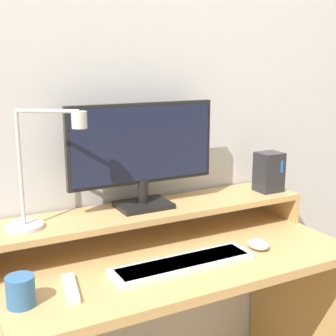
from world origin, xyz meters
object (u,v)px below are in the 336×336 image
(monitor, at_px, (143,150))
(mouse, at_px, (258,244))
(keyboard, at_px, (183,263))
(remote_control, at_px, (70,288))
(router_dock, at_px, (269,172))
(desk_lamp, at_px, (41,179))
(mug, at_px, (21,291))

(monitor, height_order, mouse, monitor)
(keyboard, height_order, remote_control, keyboard)
(router_dock, bearing_deg, monitor, 175.61)
(desk_lamp, height_order, mug, desk_lamp)
(router_dock, distance_m, mug, 1.05)
(desk_lamp, bearing_deg, mouse, -18.02)
(monitor, bearing_deg, keyboard, -87.85)
(keyboard, xyz_separation_m, mug, (-0.49, -0.01, 0.03))
(monitor, relative_size, remote_control, 3.23)
(mouse, relative_size, mug, 1.03)
(router_dock, bearing_deg, desk_lamp, -179.29)
(mouse, bearing_deg, monitor, 138.60)
(remote_control, xyz_separation_m, mug, (-0.14, -0.02, 0.03))
(mug, bearing_deg, remote_control, 7.89)
(desk_lamp, relative_size, keyboard, 0.79)
(remote_control, relative_size, mug, 2.04)
(router_dock, xyz_separation_m, mug, (-1.01, -0.24, -0.16))
(keyboard, relative_size, mouse, 5.56)
(router_dock, xyz_separation_m, remote_control, (-0.88, -0.22, -0.19))
(mug, bearing_deg, router_dock, 13.30)
(monitor, xyz_separation_m, desk_lamp, (-0.36, -0.05, -0.05))
(mug, bearing_deg, keyboard, 0.97)
(desk_lamp, distance_m, mouse, 0.75)
(desk_lamp, xyz_separation_m, router_dock, (0.89, 0.01, -0.08))
(desk_lamp, bearing_deg, monitor, 8.12)
(remote_control, height_order, mug, mug)
(mug, bearing_deg, mouse, 0.81)
(keyboard, distance_m, remote_control, 0.36)
(monitor, relative_size, desk_lamp, 1.46)
(remote_control, bearing_deg, router_dock, 14.12)
(monitor, relative_size, mug, 6.59)
(mouse, xyz_separation_m, mug, (-0.79, -0.01, 0.02))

